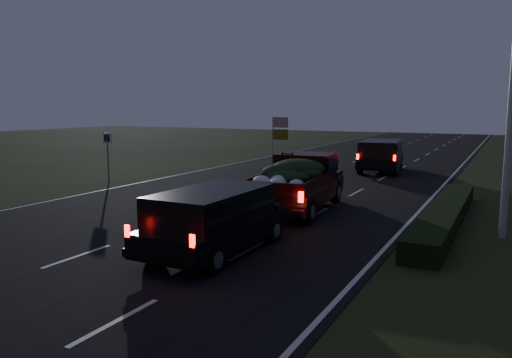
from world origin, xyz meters
The scene contains 7 objects.
ground centered at (0.00, 0.00, 0.00)m, with size 120.00×120.00×0.00m, color black.
road_asphalt centered at (0.00, 0.00, 0.01)m, with size 14.00×120.00×0.02m, color black.
hedge_row centered at (7.80, 3.00, 0.30)m, with size 1.00×10.00×0.60m, color black.
route_sign centered at (-8.50, 5.00, 1.66)m, with size 0.55×0.08×2.50m.
pickup_truck centered at (2.70, 2.96, 1.13)m, with size 2.78×5.96×3.02m.
lead_suv centered at (2.82, 15.14, 1.12)m, with size 2.77×5.38×1.48m.
rear_suv centered at (2.91, -3.15, 1.03)m, with size 2.21×4.76×1.36m.
Camera 1 is at (9.63, -13.76, 3.78)m, focal length 35.00 mm.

